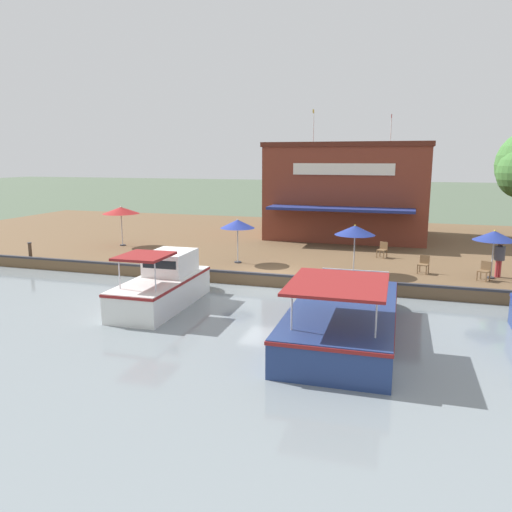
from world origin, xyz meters
The scene contains 15 objects.
ground_plane centered at (0.00, 0.00, 0.00)m, with size 220.00×220.00×0.00m, color #4C5B47.
quay_deck centered at (-11.00, 0.00, 0.30)m, with size 22.00×56.00×0.60m, color brown.
quay_edge_fender centered at (-0.10, 0.00, 0.65)m, with size 0.20×50.40×0.10m, color #2D2D33.
waterfront_restaurant centered at (-13.27, 1.91, 3.75)m, with size 9.33×10.48×8.56m.
patio_umbrella_mid_patio_right centered at (-2.55, 9.58, 2.53)m, with size 1.82×1.82×2.20m.
patio_umbrella_back_row centered at (-5.15, -10.89, 2.78)m, with size 2.22×2.22×2.43m.
patio_umbrella_mid_patio_left centered at (-1.72, 3.56, 2.64)m, with size 1.87×1.87×2.31m.
patio_umbrella_by_entrance centered at (-2.41, -2.42, 2.62)m, with size 1.77×1.77×2.28m.
cafe_chair_mid_patio centered at (-5.99, 4.66, 1.08)m, with size 0.57×0.57×0.85m.
cafe_chair_under_first_umbrella centered at (-2.03, 9.24, 1.08)m, with size 0.60×0.60×0.85m.
cafe_chair_beside_entrance centered at (-2.70, 6.70, 1.08)m, with size 0.54×0.54×0.85m.
person_near_entrance centered at (-2.85, 9.91, 1.62)m, with size 0.46×0.46×1.64m.
motorboat_nearest_quay centered at (4.84, 4.02, 0.71)m, with size 8.89×3.44×2.33m.
motorboat_second_along centered at (3.53, -3.38, 0.86)m, with size 6.31×2.20×2.34m.
mooring_post centered at (-0.35, -13.62, 1.03)m, with size 0.22×0.22×0.84m.
Camera 1 is at (21.43, 5.87, 5.95)m, focal length 35.00 mm.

